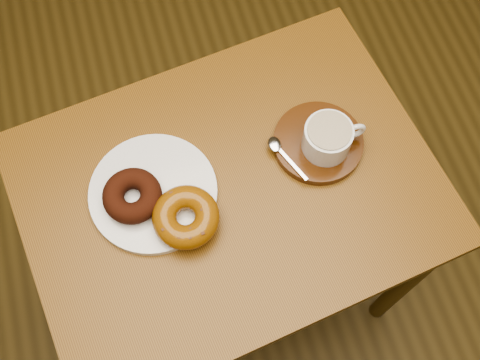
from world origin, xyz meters
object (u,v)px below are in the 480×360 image
object	(u,v)px
donut_plate	(153,193)
coffee_cup	(328,138)
cafe_table	(230,209)
saucer	(318,143)

from	to	relation	value
donut_plate	coffee_cup	world-z (taller)	coffee_cup
cafe_table	saucer	world-z (taller)	saucer
saucer	donut_plate	bearing A→B (deg)	-177.79
donut_plate	coffee_cup	distance (m)	0.33
donut_plate	coffee_cup	size ratio (longest dim) A/B	1.98
cafe_table	coffee_cup	xyz separation A→B (m)	(0.19, 0.02, 0.16)
cafe_table	saucer	xyz separation A→B (m)	(0.18, 0.04, 0.12)
saucer	coffee_cup	size ratio (longest dim) A/B	1.43
coffee_cup	cafe_table	bearing A→B (deg)	-171.89
saucer	coffee_cup	distance (m)	0.04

